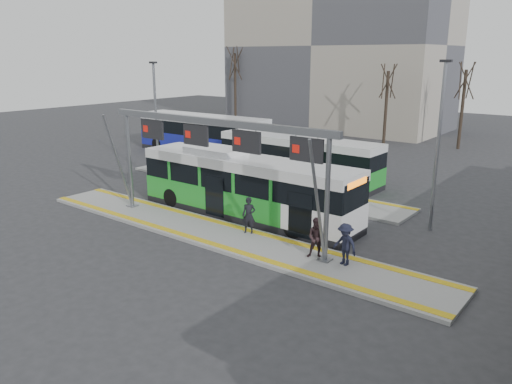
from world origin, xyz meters
TOP-DOWN VIEW (x-y plane):
  - ground at (0.00, 0.00)m, footprint 120.00×120.00m
  - platform_main at (0.00, 0.00)m, footprint 22.00×3.00m
  - platform_second at (-4.00, 8.00)m, footprint 20.00×3.00m
  - tactile_main at (0.00, 0.00)m, footprint 22.00×2.65m
  - tactile_second at (-4.00, 9.15)m, footprint 20.00×0.35m
  - gantry at (-0.35, 0.25)m, footprint 13.00×1.68m
  - apartment_block at (-14.00, 36.00)m, footprint 24.50×12.50m
  - hero_bus at (-0.86, 3.11)m, footprint 12.32×2.72m
  - bg_bus_green at (-3.09, 11.30)m, footprint 11.47×2.52m
  - bg_bus_blue at (-14.60, 14.22)m, footprint 12.34×3.18m
  - passenger_a at (1.12, 0.91)m, footprint 0.73×0.63m
  - passenger_b at (5.12, 0.32)m, footprint 1.02×0.94m
  - passenger_c at (6.31, 0.40)m, footprint 1.20×0.86m
  - tree_left at (-4.27, 27.58)m, footprint 1.40×1.40m
  - tree_mid at (1.86, 29.65)m, footprint 1.40×1.40m
  - tree_far at (-23.87, 29.38)m, footprint 1.40×1.40m
  - lamp_west at (-10.13, 5.38)m, footprint 0.50×0.25m
  - lamp_east at (7.41, 6.85)m, footprint 0.50×0.25m

SIDE VIEW (x-z plane):
  - ground at x=0.00m, z-range 0.00..0.00m
  - platform_main at x=0.00m, z-range 0.00..0.15m
  - platform_second at x=-4.00m, z-range 0.00..0.15m
  - tactile_main at x=0.00m, z-range 0.15..0.17m
  - tactile_second at x=-4.00m, z-range 0.15..0.17m
  - passenger_c at x=6.31m, z-range 0.15..1.83m
  - passenger_b at x=5.12m, z-range 0.15..1.83m
  - passenger_a at x=1.12m, z-range 0.15..1.84m
  - bg_bus_green at x=-3.09m, z-range -0.02..2.85m
  - hero_bus at x=-0.86m, z-range -0.14..3.23m
  - bg_bus_blue at x=-14.60m, z-range -0.02..3.17m
  - lamp_west at x=-10.13m, z-range 0.24..7.91m
  - lamp_east at x=7.41m, z-range 0.24..8.10m
  - gantry at x=-0.35m, z-range 1.70..6.90m
  - tree_left at x=-4.27m, z-range 1.96..9.53m
  - tree_mid at x=1.86m, z-range 2.01..9.79m
  - tree_far at x=-23.87m, z-range 2.42..11.79m
  - apartment_block at x=-14.00m, z-range 0.01..18.41m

